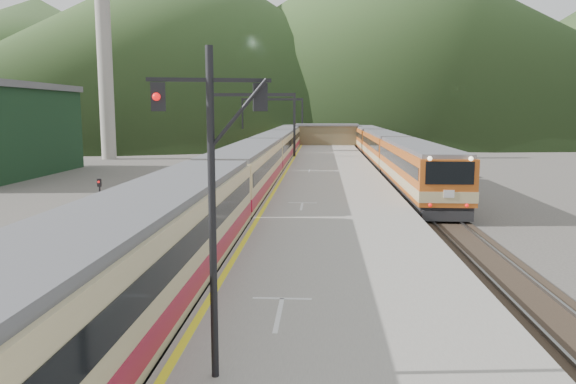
{
  "coord_description": "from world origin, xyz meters",
  "views": [
    {
      "loc": [
        4.83,
        -7.33,
        6.02
      ],
      "look_at": [
        3.17,
        20.43,
        2.0
      ],
      "focal_mm": 35.0,
      "sensor_mm": 36.0,
      "label": 1
    }
  ],
  "objects": [
    {
      "name": "track_main",
      "position": [
        0.0,
        40.0,
        0.07
      ],
      "size": [
        2.6,
        200.0,
        0.23
      ],
      "color": "black",
      "rests_on": "ground"
    },
    {
      "name": "track_far",
      "position": [
        -5.0,
        40.0,
        0.07
      ],
      "size": [
        2.6,
        200.0,
        0.23
      ],
      "color": "black",
      "rests_on": "ground"
    },
    {
      "name": "track_second",
      "position": [
        11.5,
        40.0,
        0.07
      ],
      "size": [
        2.6,
        200.0,
        0.23
      ],
      "color": "black",
      "rests_on": "ground"
    },
    {
      "name": "platform",
      "position": [
        5.6,
        38.0,
        0.5
      ],
      "size": [
        8.0,
        100.0,
        1.0
      ],
      "primitive_type": "cube",
      "color": "gray",
      "rests_on": "ground"
    },
    {
      "name": "gantry_near",
      "position": [
        -2.85,
        55.0,
        5.59
      ],
      "size": [
        9.55,
        0.25,
        8.0
      ],
      "color": "black",
      "rests_on": "ground"
    },
    {
      "name": "gantry_far",
      "position": [
        -2.85,
        80.0,
        5.59
      ],
      "size": [
        9.55,
        0.25,
        8.0
      ],
      "color": "black",
      "rests_on": "ground"
    },
    {
      "name": "smokestack",
      "position": [
        -22.0,
        62.0,
        15.0
      ],
      "size": [
        1.8,
        1.8,
        30.0
      ],
      "primitive_type": "cylinder",
      "color": "#9E998E",
      "rests_on": "ground"
    },
    {
      "name": "station_shed",
      "position": [
        5.6,
        78.0,
        2.57
      ],
      "size": [
        9.4,
        4.4,
        3.1
      ],
      "color": "brown",
      "rests_on": "platform"
    },
    {
      "name": "hill_a",
      "position": [
        -40.0,
        190.0,
        30.0
      ],
      "size": [
        180.0,
        180.0,
        60.0
      ],
      "primitive_type": "cone",
      "color": "#334E25",
      "rests_on": "ground"
    },
    {
      "name": "hill_b",
      "position": [
        30.0,
        230.0,
        37.5
      ],
      "size": [
        220.0,
        220.0,
        75.0
      ],
      "primitive_type": "cone",
      "color": "#334E25",
      "rests_on": "ground"
    },
    {
      "name": "hill_d",
      "position": [
        -120.0,
        240.0,
        27.5
      ],
      "size": [
        200.0,
        200.0,
        55.0
      ],
      "primitive_type": "cone",
      "color": "#334E25",
      "rests_on": "ground"
    },
    {
      "name": "main_train",
      "position": [
        0.0,
        50.29,
        2.1
      ],
      "size": [
        3.07,
        105.1,
        3.74
      ],
      "color": "tan",
      "rests_on": "track_main"
    },
    {
      "name": "second_train",
      "position": [
        11.5,
        53.41,
        2.09
      ],
      "size": [
        3.05,
        62.58,
        3.73
      ],
      "color": "#BC551A",
      "rests_on": "track_second"
    },
    {
      "name": "signal_mast",
      "position": [
        2.84,
        2.68,
        4.79
      ],
      "size": [
        2.15,
        0.66,
        6.17
      ],
      "color": "black",
      "rests_on": "platform"
    },
    {
      "name": "short_signal_a",
      "position": [
        -2.52,
        8.62,
        1.46
      ],
      "size": [
        0.22,
        0.16,
        2.27
      ],
      "color": "black",
      "rests_on": "ground"
    },
    {
      "name": "short_signal_b",
      "position": [
        -3.16,
        24.66,
        1.46
      ],
      "size": [
        0.24,
        0.18,
        2.27
      ],
      "color": "black",
      "rests_on": "ground"
    },
    {
      "name": "short_signal_c",
      "position": [
        -7.59,
        23.11,
        1.46
      ],
      "size": [
        0.24,
        0.2,
        2.27
      ],
      "color": "black",
      "rests_on": "ground"
    }
  ]
}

